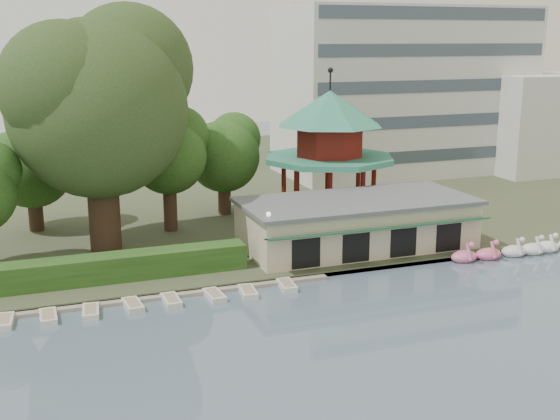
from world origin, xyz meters
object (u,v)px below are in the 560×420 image
dock (79,305)px  boathouse (357,223)px  pavilion (329,141)px  big_tree (99,96)px

dock → boathouse: 22.62m
dock → boathouse: (22.00, 4.77, 2.25)m
dock → pavilion: 29.14m
dock → boathouse: size_ratio=1.83×
dock → pavilion: pavilion is taller
boathouse → pavilion: size_ratio=1.38×
dock → big_tree: 16.84m
boathouse → pavilion: pavilion is taller
boathouse → big_tree: big_tree is taller
dock → big_tree: size_ratio=1.78×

